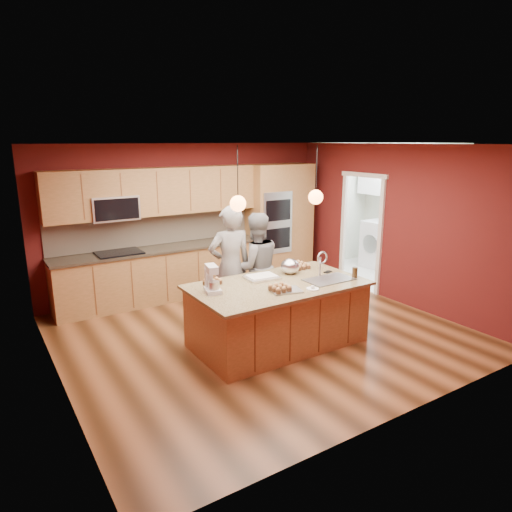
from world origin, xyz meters
TOP-DOWN VIEW (x-y plane):
  - floor at (0.00, 0.00)m, footprint 5.50×5.50m
  - ceiling at (0.00, 0.00)m, footprint 5.50×5.50m
  - wall_back at (0.00, 2.50)m, footprint 5.50×0.00m
  - wall_front at (0.00, -2.50)m, footprint 5.50×0.00m
  - wall_left at (-2.75, 0.00)m, footprint 0.00×5.00m
  - wall_right at (2.75, 0.00)m, footprint 0.00×5.00m
  - cabinet_run at (-0.68, 2.25)m, footprint 3.74×0.64m
  - oven_column at (1.85, 2.19)m, footprint 1.30×0.62m
  - doorway_trim at (2.73, 0.80)m, footprint 0.08×1.11m
  - laundry_room at (4.35, 1.20)m, footprint 2.60×2.70m
  - pendant_left at (-0.61, -0.39)m, footprint 0.20×0.20m
  - pendant_right at (0.61, -0.39)m, footprint 0.20×0.20m
  - island at (0.01, -0.40)m, footprint 2.36×1.33m
  - person_left at (-0.23, 0.52)m, footprint 0.73×0.53m
  - person_right at (0.22, 0.52)m, footprint 0.95×0.81m
  - stand_mixer at (-0.92, -0.25)m, footprint 0.24×0.29m
  - sheet_cake at (-0.06, -0.08)m, footprint 0.48×0.37m
  - cooling_rack at (-0.10, -0.71)m, footprint 0.44×0.37m
  - mixing_bowl at (0.42, -0.09)m, footprint 0.27×0.27m
  - plate at (0.24, -0.84)m, footprint 0.16×0.16m
  - tumbler at (1.07, -0.75)m, footprint 0.08×0.08m
  - phone at (0.93, -0.34)m, footprint 0.15×0.11m
  - cupcakes_left at (-0.76, 0.05)m, footprint 0.26×0.17m
  - cupcakes_rack at (-0.18, -0.70)m, footprint 0.26×0.26m
  - cupcakes_right at (0.68, 0.09)m, footprint 0.35×0.35m
  - washer at (4.17, 0.92)m, footprint 0.78×0.80m
  - dryer at (4.18, 1.61)m, footprint 0.67×0.69m

SIDE VIEW (x-z plane):
  - floor at x=0.00m, z-range 0.00..0.00m
  - island at x=0.01m, z-range -0.18..1.07m
  - dryer at x=4.18m, z-range 0.00..1.03m
  - washer at x=4.17m, z-range 0.00..1.08m
  - person_right at x=0.22m, z-range 0.00..1.70m
  - phone at x=0.93m, z-range 0.87..0.88m
  - plate at x=0.24m, z-range 0.87..0.88m
  - cooling_rack at x=-0.10m, z-range 0.87..0.89m
  - sheet_cake at x=-0.06m, z-range 0.87..0.92m
  - cupcakes_left at x=-0.76m, z-range 0.87..0.95m
  - cupcakes_right at x=0.68m, z-range 0.87..0.95m
  - person_left at x=-0.23m, z-range 0.00..1.84m
  - cupcakes_rack at x=-0.18m, z-range 0.89..0.97m
  - tumbler at x=1.07m, z-range 0.87..1.02m
  - mixing_bowl at x=0.42m, z-range 0.86..1.09m
  - cabinet_run at x=-0.68m, z-range -0.17..2.13m
  - stand_mixer at x=-0.92m, z-range 0.84..1.20m
  - doorway_trim at x=2.73m, z-range -0.05..2.15m
  - oven_column at x=1.85m, z-range 0.00..2.30m
  - wall_back at x=0.00m, z-range -1.40..4.10m
  - wall_front at x=0.00m, z-range -1.40..4.10m
  - wall_left at x=-2.75m, z-range -1.15..3.85m
  - wall_right at x=2.75m, z-range -1.15..3.85m
  - laundry_room at x=4.35m, z-range 0.60..3.30m
  - pendant_left at x=-0.61m, z-range 1.60..2.40m
  - pendant_right at x=0.61m, z-range 1.60..2.40m
  - ceiling at x=0.00m, z-range 2.70..2.70m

